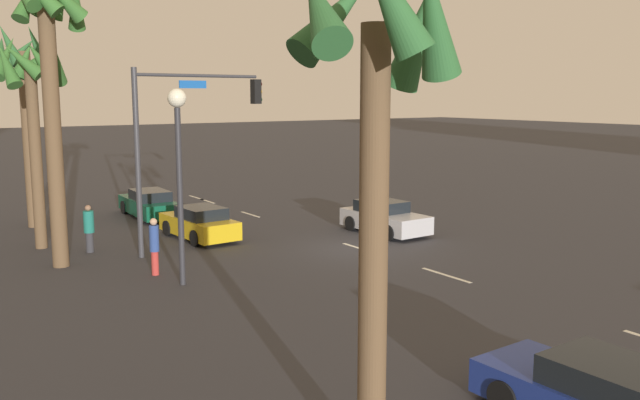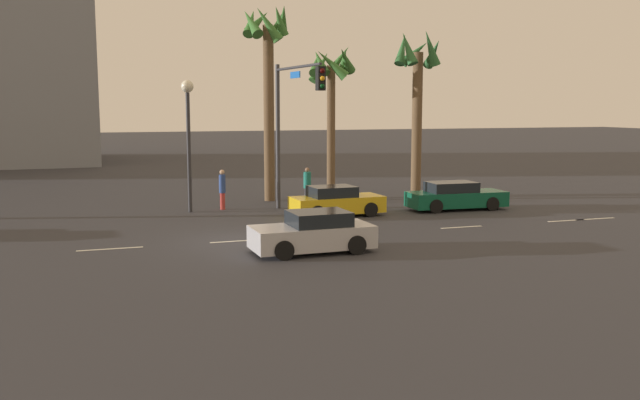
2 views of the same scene
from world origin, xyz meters
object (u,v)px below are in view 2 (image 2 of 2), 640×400
object	(u,v)px
traffic_signal	(291,112)
pedestrian_0	(222,188)
streetlamp	(188,120)
palm_tree_3	(417,84)
car_2	(336,202)
palm_tree_2	(267,61)
car_1	(313,233)
car_4	(455,197)
palm_tree_1	(331,81)
pedestrian_1	(307,184)

from	to	relation	value
traffic_signal	pedestrian_0	world-z (taller)	traffic_signal
streetlamp	palm_tree_3	xyz separation A→B (m)	(12.34, 1.90, 1.80)
car_2	palm_tree_2	bearing A→B (deg)	105.82
traffic_signal	pedestrian_0	size ratio (longest dim) A/B	3.59
pedestrian_0	palm_tree_2	xyz separation A→B (m)	(2.78, 2.25, 6.06)
car_1	car_4	world-z (taller)	car_1
streetlamp	palm_tree_3	distance (m)	12.61
car_1	pedestrian_0	xyz separation A→B (m)	(-1.12, 10.45, 0.37)
car_4	palm_tree_1	bearing A→B (deg)	125.80
car_1	palm_tree_2	bearing A→B (deg)	82.55
pedestrian_0	palm_tree_2	world-z (taller)	palm_tree_2
car_2	car_4	bearing A→B (deg)	-0.08
car_1	pedestrian_0	bearing A→B (deg)	96.11
car_2	car_1	bearing A→B (deg)	-115.32
traffic_signal	palm_tree_3	xyz separation A→B (m)	(8.04, 3.76, 1.44)
pedestrian_0	car_4	bearing A→B (deg)	-18.71
car_1	car_4	bearing A→B (deg)	36.99
streetlamp	palm_tree_3	size ratio (longest dim) A/B	0.68
car_4	palm_tree_2	bearing A→B (deg)	142.72
palm_tree_2	car_4	bearing A→B (deg)	-37.28
pedestrian_0	palm_tree_3	bearing A→B (deg)	8.42
palm_tree_1	car_1	bearing A→B (deg)	-111.68
traffic_signal	pedestrian_1	xyz separation A→B (m)	(1.69, 3.04, -3.63)
pedestrian_0	car_1	bearing A→B (deg)	-83.89
palm_tree_2	palm_tree_3	distance (m)	8.10
car_4	traffic_signal	xyz separation A→B (m)	(-7.59, 1.34, 3.94)
car_2	pedestrian_0	world-z (taller)	pedestrian_0
car_2	pedestrian_1	size ratio (longest dim) A/B	2.33
car_1	pedestrian_1	distance (m)	11.81
traffic_signal	streetlamp	distance (m)	4.69
pedestrian_1	palm_tree_1	world-z (taller)	palm_tree_1
car_4	pedestrian_0	world-z (taller)	pedestrian_0
car_4	palm_tree_2	world-z (taller)	palm_tree_2
car_4	pedestrian_1	world-z (taller)	pedestrian_1
car_2	car_4	xyz separation A→B (m)	(5.93, -0.01, -0.01)
car_4	pedestrian_0	size ratio (longest dim) A/B	2.49
streetlamp	pedestrian_0	size ratio (longest dim) A/B	3.19
palm_tree_1	palm_tree_2	size ratio (longest dim) A/B	0.82
car_2	pedestrian_0	size ratio (longest dim) A/B	2.20
palm_tree_2	palm_tree_1	bearing A→B (deg)	0.35
pedestrian_0	pedestrian_1	xyz separation A→B (m)	(4.44, 0.88, -0.08)
traffic_signal	streetlamp	bearing A→B (deg)	156.68
streetlamp	palm_tree_2	bearing A→B (deg)	30.59
pedestrian_1	palm_tree_2	xyz separation A→B (m)	(-1.66, 1.37, 6.14)
pedestrian_1	palm_tree_2	bearing A→B (deg)	140.48
car_4	pedestrian_0	xyz separation A→B (m)	(-10.34, 3.50, 0.39)
pedestrian_1	palm_tree_1	distance (m)	5.61
pedestrian_0	palm_tree_1	distance (m)	8.31
car_2	palm_tree_3	size ratio (longest dim) A/B	0.47
car_2	palm_tree_3	bearing A→B (deg)	38.60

